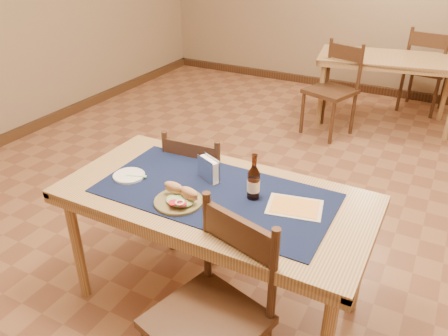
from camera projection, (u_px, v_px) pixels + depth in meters
The scene contains 15 objects.
room at pixel (281, 34), 2.54m from camera, with size 6.04×7.04×2.84m.
main_table at pixel (215, 207), 2.27m from camera, with size 1.60×0.80×0.75m.
placemat at pixel (215, 193), 2.23m from camera, with size 1.20×0.60×0.01m, color #0F1538.
baseboard at pixel (269, 223), 3.19m from camera, with size 6.00×7.00×0.10m.
back_table at pixel (389, 64), 4.67m from camera, with size 1.58×0.98×0.75m.
chair_main_far at pixel (203, 188), 2.84m from camera, with size 0.43×0.43×0.88m.
chair_main_near at pixel (214, 312), 1.87m from camera, with size 0.54×0.54×0.95m.
chair_back_near at pixel (333, 88), 4.52m from camera, with size 0.56×0.56×0.95m.
chair_back_far at pixel (426, 69), 5.07m from camera, with size 0.53×0.53×0.99m.
sandwich_plate at pixel (179, 199), 2.13m from camera, with size 0.24×0.24×0.09m.
side_plate at pixel (129, 175), 2.37m from camera, with size 0.17×0.17×0.01m.
fork at pixel (138, 176), 2.35m from camera, with size 0.11×0.05×0.00m.
beer_bottle at pixel (254, 182), 2.15m from camera, with size 0.06×0.06×0.24m.
napkin_holder at pixel (209, 169), 2.32m from camera, with size 0.16×0.11×0.13m.
menu_card at pixel (295, 207), 2.11m from camera, with size 0.30×0.24×0.01m.
Camera 1 is at (0.93, -2.45, 1.94)m, focal length 35.00 mm.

